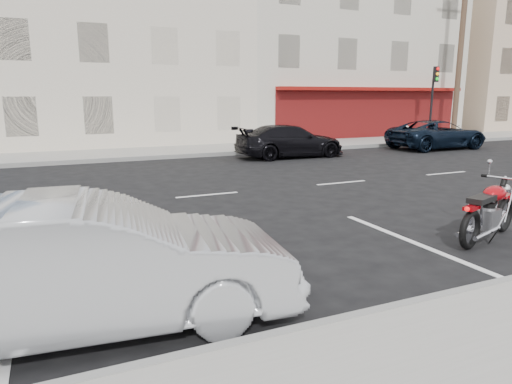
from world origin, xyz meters
The scene contains 14 objects.
ground centered at (0.00, 0.00, 0.00)m, with size 120.00×120.00×0.00m, color black.
sidewalk_far centered at (-5.00, 8.70, 0.07)m, with size 80.00×3.40×0.15m, color gray.
curb_near centered at (-5.00, -7.00, 0.08)m, with size 80.00×0.12×0.16m, color gray.
curb_far centered at (-5.00, 7.00, 0.08)m, with size 80.00×0.12×0.16m, color gray.
bldg_cream centered at (-2.00, 16.30, 5.75)m, with size 12.00×12.00×11.50m, color beige.
bldg_corner centered at (11.00, 16.30, 6.25)m, with size 14.00×12.00×12.50m, color beige.
bldg_far_east centered at (26.00, 16.30, 5.50)m, with size 12.00×12.00×11.00m, color #C4A98B.
utility_pole centered at (15.50, 8.60, 4.74)m, with size 1.80×0.30×9.00m.
traffic_light centered at (13.50, 8.33, 2.56)m, with size 0.26×0.30×3.80m.
fire_hydrant centered at (12.00, 8.50, 0.53)m, with size 0.20×0.20×0.72m.
motorcycle centered at (1.94, -5.20, 0.47)m, with size 2.00×0.91×1.04m.
sedan_silver centered at (-5.16, -5.87, 0.71)m, with size 1.50×4.30×1.42m, color #AAACB1.
suv_far centered at (10.97, 5.36, 0.66)m, with size 2.21×4.79×1.33m, color black.
car_far centered at (3.29, 5.51, 0.65)m, with size 1.82×4.48×1.30m, color black.
Camera 1 is at (-5.42, -10.64, 2.42)m, focal length 32.00 mm.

